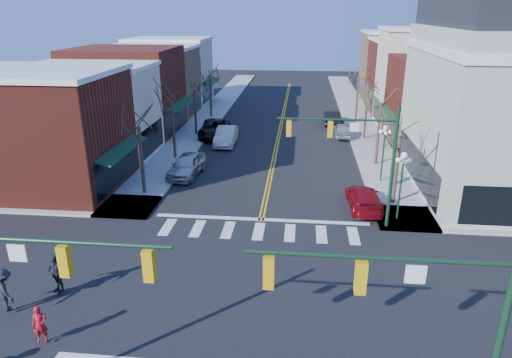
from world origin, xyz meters
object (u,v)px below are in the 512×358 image
(pedestrian_dark_b, at_px, (5,290))
(car_right_far, at_px, (332,117))
(lamppost_corner, at_px, (402,175))
(pedestrian_dark_a, at_px, (57,274))
(car_left_near, at_px, (187,165))
(car_right_mid, at_px, (342,130))
(lamppost_midblock, at_px, (384,144))
(car_left_far, at_px, (215,129))
(car_left_mid, at_px, (226,136))
(car_right_near, at_px, (364,198))
(pedestrian_red_a, at_px, (40,324))

(pedestrian_dark_b, bearing_deg, car_right_far, -75.06)
(lamppost_corner, height_order, pedestrian_dark_a, lamppost_corner)
(car_left_near, bearing_deg, car_right_mid, 50.71)
(lamppost_midblock, height_order, car_left_far, lamppost_midblock)
(lamppost_midblock, distance_m, car_left_far, 18.74)
(car_left_mid, distance_m, car_right_near, 17.69)
(car_left_near, distance_m, pedestrian_dark_b, 17.72)
(lamppost_midblock, relative_size, car_left_far, 0.72)
(lamppost_midblock, height_order, car_right_far, lamppost_midblock)
(car_left_far, relative_size, car_right_far, 1.27)
(car_left_near, xyz_separation_m, car_right_far, (11.98, 17.99, -0.06))
(pedestrian_dark_a, bearing_deg, lamppost_corner, 51.96)
(car_left_near, bearing_deg, car_right_far, 62.14)
(car_right_far, xyz_separation_m, pedestrian_red_a, (-12.88, -37.09, 0.13))
(pedestrian_red_a, bearing_deg, pedestrian_dark_b, 129.92)
(car_right_near, height_order, car_right_far, car_right_far)
(car_left_near, relative_size, car_right_near, 1.03)
(car_right_mid, distance_m, pedestrian_red_a, 34.55)
(car_left_near, height_order, pedestrian_dark_a, pedestrian_dark_a)
(car_left_near, height_order, car_left_mid, car_left_near)
(car_left_far, distance_m, pedestrian_red_a, 30.61)
(car_left_mid, xyz_separation_m, car_left_far, (-1.60, 2.69, 0.01))
(car_right_near, xyz_separation_m, pedestrian_red_a, (-13.70, -14.21, 0.22))
(lamppost_corner, height_order, car_right_near, lamppost_corner)
(car_right_far, bearing_deg, pedestrian_dark_a, 67.65)
(car_left_mid, distance_m, pedestrian_dark_b, 26.67)
(car_right_far, distance_m, pedestrian_red_a, 39.27)
(lamppost_midblock, height_order, car_left_mid, lamppost_midblock)
(car_left_mid, xyz_separation_m, car_right_near, (11.20, -13.69, -0.13))
(lamppost_corner, distance_m, car_left_near, 16.15)
(car_right_near, distance_m, pedestrian_dark_b, 20.45)
(lamppost_corner, xyz_separation_m, lamppost_midblock, (0.00, 6.50, 0.00))
(lamppost_corner, xyz_separation_m, car_right_near, (-1.80, 1.67, -2.27))
(car_left_near, height_order, car_left_far, car_left_near)
(pedestrian_dark_b, bearing_deg, lamppost_corner, -110.52)
(lamppost_corner, height_order, pedestrian_dark_b, lamppost_corner)
(lamppost_corner, height_order, lamppost_midblock, same)
(car_right_far, bearing_deg, car_right_near, 92.00)
(car_left_far, bearing_deg, car_right_near, -55.67)
(car_right_near, distance_m, pedestrian_dark_a, 18.39)
(car_right_mid, bearing_deg, pedestrian_dark_a, 61.25)
(pedestrian_dark_b, bearing_deg, pedestrian_dark_a, -96.04)
(car_left_mid, bearing_deg, car_right_near, -51.47)
(car_left_near, xyz_separation_m, car_right_mid, (12.70, 12.66, -0.13))
(car_left_far, xyz_separation_m, car_right_near, (12.80, -16.38, -0.14))
(car_left_mid, distance_m, pedestrian_red_a, 28.02)
(car_left_near, distance_m, pedestrian_red_a, 19.12)
(car_right_far, bearing_deg, pedestrian_dark_b, 66.49)
(car_right_near, bearing_deg, lamppost_midblock, -113.10)
(car_left_near, relative_size, pedestrian_dark_a, 2.70)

